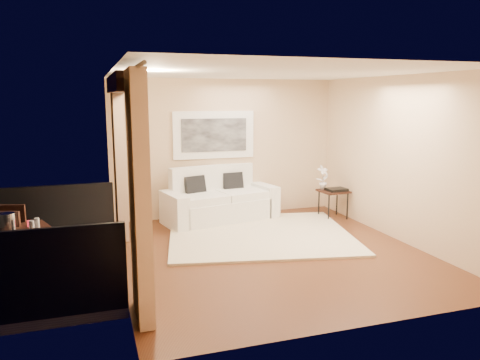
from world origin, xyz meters
TOP-DOWN VIEW (x-y plane):
  - floor at (0.00, 0.00)m, footprint 5.00×5.00m
  - room_shell at (-2.13, 0.00)m, footprint 5.00×6.40m
  - balcony at (-3.31, 0.00)m, footprint 1.81×2.60m
  - curtains at (-2.11, 0.00)m, footprint 0.16×4.80m
  - artwork at (-0.24, 2.46)m, footprint 1.62×0.07m
  - rug at (0.14, 0.88)m, footprint 3.51×3.20m
  - sofa at (-0.26, 2.10)m, footprint 2.29×1.35m
  - side_table at (1.93, 1.57)m, footprint 0.55×0.55m
  - tray at (1.96, 1.50)m, footprint 0.40×0.30m
  - orchid at (1.76, 1.70)m, footprint 0.29×0.22m
  - bistro_table at (-3.41, -0.40)m, footprint 0.84×0.84m
  - balcony_chair_far at (-3.63, 0.54)m, footprint 0.47×0.48m
  - balcony_chair_near at (-3.67, -0.27)m, footprint 0.52×0.52m
  - ice_bucket at (-3.56, -0.35)m, footprint 0.18×0.18m
  - candle at (-3.33, -0.28)m, footprint 0.06×0.06m
  - vase at (-3.47, -0.59)m, footprint 0.04×0.04m
  - glass_a at (-3.28, -0.49)m, footprint 0.06×0.06m
  - glass_b at (-3.23, -0.38)m, footprint 0.06×0.06m

SIDE VIEW (x-z plane):
  - floor at x=0.00m, z-range 0.00..0.00m
  - rug at x=0.14m, z-range 0.00..0.04m
  - balcony at x=-3.31m, z-range -0.41..0.76m
  - sofa at x=-0.26m, z-range -0.15..0.88m
  - side_table at x=1.93m, z-range 0.22..0.77m
  - balcony_chair_far at x=-3.63m, z-range 0.07..0.98m
  - balcony_chair_near at x=-3.67m, z-range 0.08..1.04m
  - tray at x=1.96m, z-range 0.55..0.60m
  - bistro_table at x=-3.41m, z-range 0.31..1.08m
  - orchid at x=1.76m, z-range 0.55..1.03m
  - candle at x=-3.33m, z-range 0.78..0.85m
  - glass_a at x=-3.28m, z-range 0.78..0.90m
  - glass_b at x=-3.23m, z-range 0.78..0.90m
  - vase at x=-3.47m, z-range 0.78..0.96m
  - ice_bucket at x=-3.56m, z-range 0.78..0.98m
  - curtains at x=-2.11m, z-range 0.02..2.66m
  - artwork at x=-0.24m, z-range 1.16..2.08m
  - room_shell at x=-2.13m, z-range 0.02..5.02m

